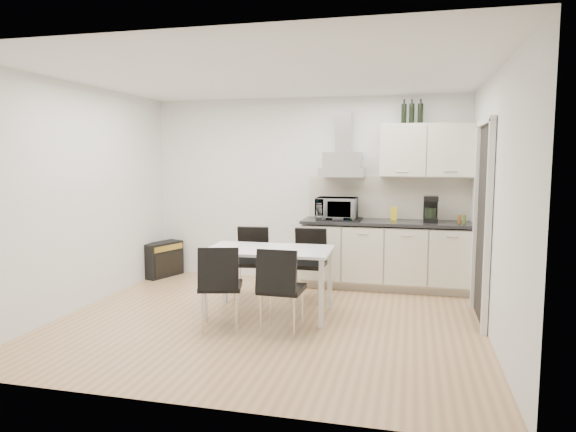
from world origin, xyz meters
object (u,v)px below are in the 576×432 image
(kitchenette, at_px, (388,227))
(floor_speaker, at_px, (271,269))
(chair_far_right, at_px, (308,265))
(guitar_amp, at_px, (163,259))
(chair_near_left, at_px, (221,287))
(chair_far_left, at_px, (250,263))
(dining_table, at_px, (269,256))
(chair_near_right, at_px, (282,290))

(kitchenette, xyz_separation_m, floor_speaker, (-1.68, 0.17, -0.70))
(chair_far_right, height_order, guitar_amp, chair_far_right)
(chair_near_left, height_order, floor_speaker, chair_near_left)
(chair_far_left, distance_m, chair_near_left, 1.20)
(dining_table, relative_size, floor_speaker, 5.41)
(chair_far_left, height_order, guitar_amp, chair_far_left)
(chair_far_right, bearing_deg, kitchenette, -136.00)
(chair_far_left, bearing_deg, chair_near_right, 114.68)
(kitchenette, relative_size, dining_table, 1.79)
(guitar_amp, xyz_separation_m, floor_speaker, (1.60, 0.25, -0.13))
(chair_far_left, bearing_deg, dining_table, 117.82)
(chair_far_left, height_order, chair_near_right, same)
(guitar_amp, distance_m, floor_speaker, 1.63)
(dining_table, xyz_separation_m, chair_near_right, (0.29, -0.56, -0.23))
(chair_near_right, bearing_deg, kitchenette, 67.23)
(chair_near_left, relative_size, guitar_amp, 1.33)
(chair_near_right, distance_m, guitar_amp, 3.08)
(kitchenette, distance_m, chair_near_right, 2.32)
(kitchenette, bearing_deg, floor_speaker, 174.38)
(chair_far_right, relative_size, floor_speaker, 3.38)
(chair_far_left, xyz_separation_m, chair_near_left, (0.06, -1.20, 0.00))
(floor_speaker, bearing_deg, chair_near_right, -88.54)
(kitchenette, distance_m, chair_far_left, 1.92)
(chair_far_left, bearing_deg, guitar_amp, -33.29)
(chair_near_left, height_order, guitar_amp, chair_near_left)
(chair_far_right, distance_m, guitar_amp, 2.49)
(dining_table, height_order, chair_near_right, chair_near_right)
(chair_far_left, relative_size, chair_near_left, 1.00)
(dining_table, height_order, chair_far_left, chair_far_left)
(chair_far_left, xyz_separation_m, guitar_amp, (-1.64, 0.83, -0.18))
(floor_speaker, bearing_deg, dining_table, -91.91)
(guitar_amp, bearing_deg, chair_near_left, -29.96)
(dining_table, distance_m, chair_far_right, 0.75)
(kitchenette, distance_m, chair_far_right, 1.33)
(chair_far_right, bearing_deg, dining_table, 65.04)
(chair_far_left, relative_size, chair_far_right, 1.00)
(kitchenette, relative_size, chair_far_right, 2.86)
(chair_near_right, height_order, floor_speaker, chair_near_right)
(chair_far_right, relative_size, chair_near_right, 1.00)
(dining_table, bearing_deg, chair_near_left, -122.12)
(kitchenette, bearing_deg, chair_near_right, -114.33)
(chair_far_right, xyz_separation_m, floor_speaker, (-0.76, 1.04, -0.31))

